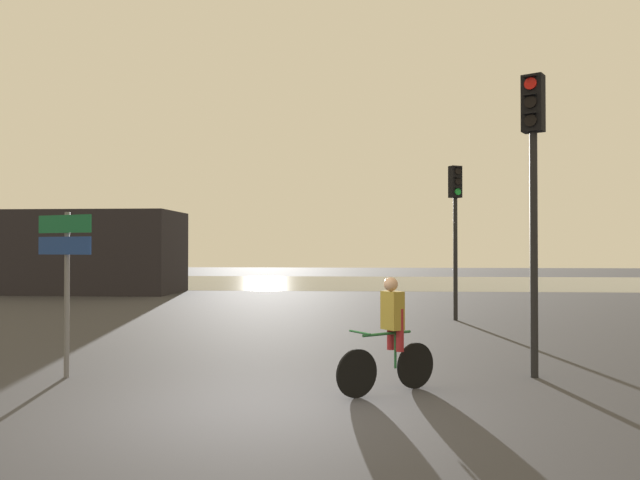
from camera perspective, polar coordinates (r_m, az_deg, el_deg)
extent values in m
plane|color=#333338|center=(8.02, -6.39, -15.38)|extent=(120.00, 120.00, 0.00)
cube|color=slate|center=(37.84, 2.01, -3.88)|extent=(80.00, 16.00, 0.01)
cube|color=black|center=(30.56, -20.54, -1.06)|extent=(8.34, 4.00, 3.74)
cylinder|color=black|center=(10.37, 18.97, -1.25)|extent=(0.12, 0.12, 3.86)
cube|color=black|center=(10.62, 18.91, 11.71)|extent=(0.40, 0.37, 0.90)
cylinder|color=red|center=(10.56, 18.68, 13.40)|extent=(0.18, 0.13, 0.19)
cube|color=black|center=(10.57, 18.65, 14.00)|extent=(0.22, 0.20, 0.02)
cylinder|color=black|center=(10.49, 18.69, 11.87)|extent=(0.18, 0.13, 0.19)
cube|color=black|center=(10.50, 18.65, 12.47)|extent=(0.22, 0.20, 0.02)
cylinder|color=black|center=(10.43, 18.70, 10.31)|extent=(0.18, 0.13, 0.19)
cube|color=black|center=(10.44, 18.66, 10.92)|extent=(0.22, 0.20, 0.02)
cylinder|color=black|center=(18.08, 12.28, -1.70)|extent=(0.12, 0.12, 3.47)
cube|color=black|center=(18.18, 12.26, 5.21)|extent=(0.39, 0.36, 0.90)
cylinder|color=black|center=(18.10, 12.49, 6.16)|extent=(0.18, 0.11, 0.19)
cube|color=black|center=(18.10, 12.53, 6.52)|extent=(0.22, 0.19, 0.02)
cylinder|color=black|center=(18.07, 12.50, 5.25)|extent=(0.18, 0.11, 0.19)
cube|color=black|center=(18.06, 12.53, 5.60)|extent=(0.22, 0.19, 0.02)
cylinder|color=green|center=(18.04, 12.50, 4.34)|extent=(0.18, 0.11, 0.19)
cube|color=black|center=(18.03, 12.53, 4.69)|extent=(0.22, 0.19, 0.02)
cylinder|color=slate|center=(10.62, -22.14, -4.64)|extent=(0.08, 0.08, 2.60)
cube|color=#116038|center=(10.56, -22.32, 1.37)|extent=(1.04, 0.42, 0.28)
cube|color=navy|center=(10.55, -22.33, -0.48)|extent=(1.04, 0.42, 0.28)
cylinder|color=black|center=(8.64, 3.39, -12.08)|extent=(0.55, 0.43, 0.66)
cylinder|color=black|center=(9.29, 8.72, -11.28)|extent=(0.55, 0.43, 0.66)
cylinder|color=#1E592D|center=(8.87, 6.15, -8.51)|extent=(0.69, 0.54, 0.04)
cylinder|color=#1E592D|center=(9.00, 6.90, -9.84)|extent=(0.04, 0.04, 0.55)
cylinder|color=#1E592D|center=(8.58, 3.66, -8.44)|extent=(0.30, 0.39, 0.03)
cylinder|color=maroon|center=(9.04, 6.49, -8.05)|extent=(0.11, 0.11, 0.60)
cylinder|color=maroon|center=(8.89, 7.32, -8.17)|extent=(0.11, 0.11, 0.60)
cube|color=olive|center=(8.90, 6.65, -6.41)|extent=(0.34, 0.36, 0.54)
sphere|color=tan|center=(8.85, 6.49, -4.04)|extent=(0.20, 0.20, 0.20)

